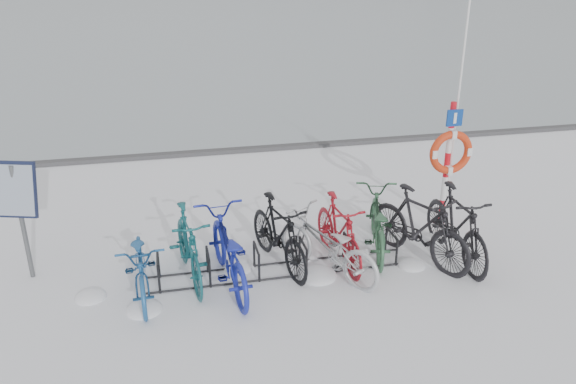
# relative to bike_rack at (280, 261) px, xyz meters

# --- Properties ---
(ground) EXTENTS (900.00, 900.00, 0.00)m
(ground) POSITION_rel_bike_rack_xyz_m (0.00, 0.00, -0.18)
(ground) COLOR white
(ground) RESTS_ON ground
(quay_edge) EXTENTS (400.00, 0.25, 0.10)m
(quay_edge) POSITION_rel_bike_rack_xyz_m (0.00, 5.90, -0.13)
(quay_edge) COLOR #3F3F42
(quay_edge) RESTS_ON ground
(bike_rack) EXTENTS (4.00, 0.48, 0.46)m
(bike_rack) POSITION_rel_bike_rack_xyz_m (0.00, 0.00, 0.00)
(bike_rack) COLOR black
(bike_rack) RESTS_ON ground
(info_board) EXTENTS (0.65, 0.39, 1.83)m
(info_board) POSITION_rel_bike_rack_xyz_m (-3.66, 0.65, 1.14)
(info_board) COLOR #595B5E
(info_board) RESTS_ON ground
(lifebuoy_station) EXTENTS (0.78, 0.22, 4.04)m
(lifebuoy_station) POSITION_rel_bike_rack_xyz_m (3.21, 1.00, 1.18)
(lifebuoy_station) COLOR red
(lifebuoy_station) RESTS_ON ground
(bike_0) EXTENTS (0.74, 1.85, 0.95)m
(bike_0) POSITION_rel_bike_rack_xyz_m (-2.02, -0.13, 0.29)
(bike_0) COLOR #1D528D
(bike_0) RESTS_ON ground
(bike_1) EXTENTS (0.75, 1.91, 1.12)m
(bike_1) POSITION_rel_bike_rack_xyz_m (-1.35, 0.13, 0.38)
(bike_1) COLOR #135259
(bike_1) RESTS_ON ground
(bike_2) EXTENTS (0.95, 2.18, 1.11)m
(bike_2) POSITION_rel_bike_rack_xyz_m (-0.80, -0.16, 0.37)
(bike_2) COLOR #1A26A0
(bike_2) RESTS_ON ground
(bike_3) EXTENTS (0.97, 1.94, 1.12)m
(bike_3) POSITION_rel_bike_rack_xyz_m (0.03, 0.22, 0.38)
(bike_3) COLOR black
(bike_3) RESTS_ON ground
(bike_4) EXTENTS (1.61, 1.98, 1.01)m
(bike_4) POSITION_rel_bike_rack_xyz_m (0.67, -0.20, 0.33)
(bike_4) COLOR #ABAEB2
(bike_4) RESTS_ON ground
(bike_5) EXTENTS (0.66, 1.83, 1.08)m
(bike_5) POSITION_rel_bike_rack_xyz_m (0.97, 0.16, 0.36)
(bike_5) COLOR maroon
(bike_5) RESTS_ON ground
(bike_6) EXTENTS (1.20, 2.05, 1.02)m
(bike_6) POSITION_rel_bike_rack_xyz_m (1.69, 0.37, 0.33)
(bike_6) COLOR #2D583A
(bike_6) RESTS_ON ground
(bike_7) EXTENTS (1.33, 2.05, 1.20)m
(bike_7) POSITION_rel_bike_rack_xyz_m (2.21, -0.09, 0.42)
(bike_7) COLOR black
(bike_7) RESTS_ON ground
(bike_8) EXTENTS (0.58, 2.00, 1.20)m
(bike_8) POSITION_rel_bike_rack_xyz_m (2.79, -0.18, 0.42)
(bike_8) COLOR black
(bike_8) RESTS_ON ground
(snow_drifts) EXTENTS (6.04, 1.52, 0.21)m
(snow_drifts) POSITION_rel_bike_rack_xyz_m (0.20, -0.03, -0.18)
(snow_drifts) COLOR white
(snow_drifts) RESTS_ON ground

